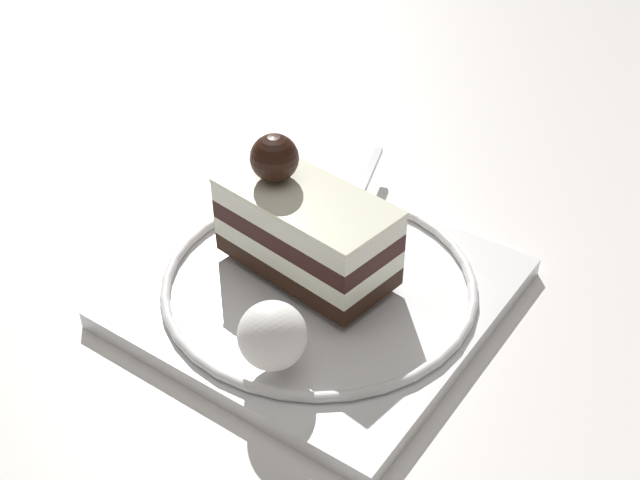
# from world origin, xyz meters

# --- Properties ---
(ground_plane) EXTENTS (2.40, 2.40, 0.00)m
(ground_plane) POSITION_xyz_m (0.00, 0.00, 0.00)
(ground_plane) COLOR silver
(dessert_plate) EXTENTS (0.22, 0.22, 0.02)m
(dessert_plate) POSITION_xyz_m (0.00, -0.01, 0.01)
(dessert_plate) COLOR white
(dessert_plate) RESTS_ON ground_plane
(cake_slice) EXTENTS (0.07, 0.12, 0.09)m
(cake_slice) POSITION_xyz_m (0.01, 0.00, 0.05)
(cake_slice) COLOR black
(cake_slice) RESTS_ON dessert_plate
(whipped_cream_dollop) EXTENTS (0.04, 0.04, 0.04)m
(whipped_cream_dollop) POSITION_xyz_m (-0.08, -0.04, 0.04)
(whipped_cream_dollop) COLOR white
(whipped_cream_dollop) RESTS_ON dessert_plate
(fork) EXTENTS (0.12, 0.05, 0.00)m
(fork) POSITION_xyz_m (0.09, 0.02, 0.02)
(fork) COLOR silver
(fork) RESTS_ON dessert_plate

